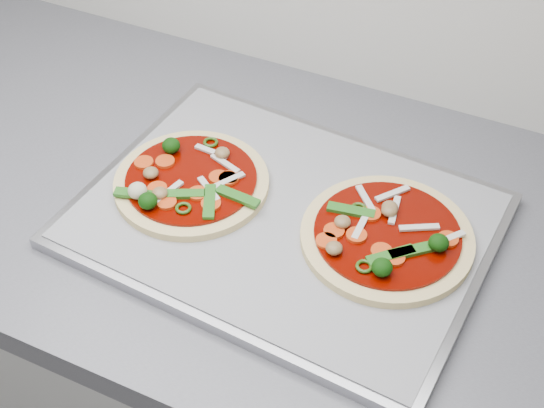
% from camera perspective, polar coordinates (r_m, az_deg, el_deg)
% --- Properties ---
extents(countertop, '(3.60, 0.60, 0.04)m').
position_cam_1_polar(countertop, '(0.94, 19.55, -7.52)').
color(countertop, slate).
rests_on(countertop, base_cabinet).
extents(baking_tray, '(0.52, 0.40, 0.02)m').
position_cam_1_polar(baking_tray, '(0.94, 0.85, -1.26)').
color(baking_tray, '#97979C').
rests_on(baking_tray, countertop).
extents(parchment, '(0.50, 0.38, 0.00)m').
position_cam_1_polar(parchment, '(0.93, 0.86, -0.87)').
color(parchment, gray).
rests_on(parchment, baking_tray).
extents(pizza_left, '(0.23, 0.23, 0.03)m').
position_cam_1_polar(pizza_left, '(0.97, -6.26, 1.67)').
color(pizza_left, '#EFCF84').
rests_on(pizza_left, parchment).
extents(pizza_right, '(0.27, 0.27, 0.03)m').
position_cam_1_polar(pizza_right, '(0.91, 8.62, -2.43)').
color(pizza_right, '#EFCF84').
rests_on(pizza_right, parchment).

